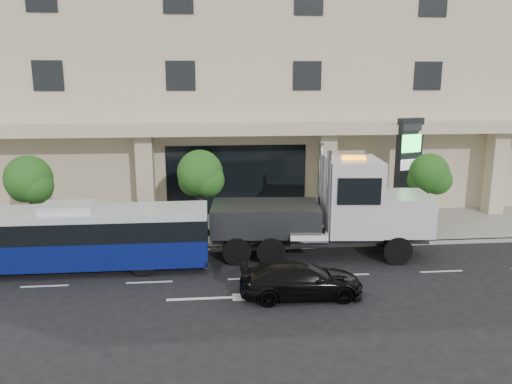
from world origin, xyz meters
TOP-DOWN VIEW (x-y plane):
  - ground at (0.00, 0.00)m, footprint 120.00×120.00m
  - sidewalk at (0.00, 5.00)m, footprint 120.00×6.00m
  - curb at (0.00, 2.00)m, footprint 120.00×0.30m
  - convention_center at (-0.00, 15.42)m, footprint 60.00×17.60m
  - tree_left at (-9.97, 3.59)m, footprint 2.27×2.20m
  - tree_mid at (-1.97, 3.59)m, footprint 2.28×2.20m
  - tree_right at (9.53, 3.59)m, footprint 2.10×2.00m
  - city_bus at (-7.33, 0.18)m, footprint 11.32×2.40m
  - tow_truck at (3.78, 0.93)m, footprint 11.00×3.49m
  - black_sedan at (1.72, -3.32)m, footprint 4.52×1.84m
  - signage_pylon at (9.16, 5.50)m, footprint 1.49×0.92m

SIDE VIEW (x-z plane):
  - ground at x=0.00m, z-range 0.00..0.00m
  - sidewalk at x=0.00m, z-range 0.00..0.15m
  - curb at x=0.00m, z-range 0.00..0.15m
  - black_sedan at x=1.72m, z-range 0.00..1.31m
  - city_bus at x=-7.33m, z-range 0.02..2.89m
  - tow_truck at x=3.78m, z-range -0.44..4.55m
  - signage_pylon at x=9.16m, z-range 0.20..5.86m
  - tree_right at x=9.53m, z-range 1.01..5.06m
  - tree_left at x=-9.97m, z-range 1.00..5.22m
  - tree_mid at x=-1.97m, z-range 1.07..5.45m
  - convention_center at x=0.00m, z-range -0.03..19.97m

